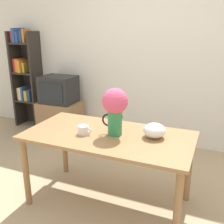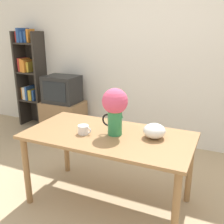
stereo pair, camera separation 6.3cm
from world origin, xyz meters
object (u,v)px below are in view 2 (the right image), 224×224
object	(u,v)px
flower_vase	(115,106)
white_bowl	(154,131)
tv_set	(62,89)
coffee_mug	(84,130)

from	to	relation	value
flower_vase	white_bowl	distance (m)	0.41
flower_vase	tv_set	size ratio (longest dim) A/B	0.83
coffee_mug	tv_set	world-z (taller)	tv_set
white_bowl	tv_set	distance (m)	2.19
flower_vase	coffee_mug	size ratio (longest dim) A/B	3.27
coffee_mug	tv_set	bearing A→B (deg)	130.99
coffee_mug	flower_vase	bearing A→B (deg)	21.53
coffee_mug	white_bowl	xyz separation A→B (m)	(0.62, 0.18, 0.02)
coffee_mug	white_bowl	size ratio (longest dim) A/B	0.66
flower_vase	coffee_mug	bearing A→B (deg)	-158.47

